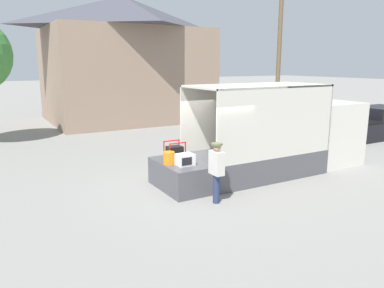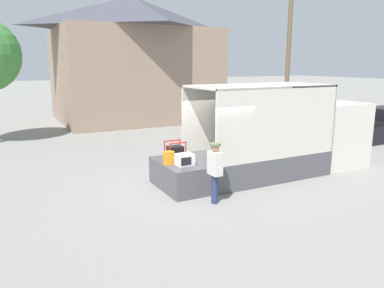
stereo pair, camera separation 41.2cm
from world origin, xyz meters
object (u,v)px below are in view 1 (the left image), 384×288
worker_person (217,167)px  pickup_truck_black (373,125)px  utility_pole (279,45)px  orange_bucket (169,158)px  microwave (185,160)px  portable_generator (175,152)px  box_truck (292,142)px

worker_person → pickup_truck_black: size_ratio=0.33×
utility_pole → orange_bucket: bearing=-143.1°
microwave → pickup_truck_black: pickup_truck_black is taller
microwave → orange_bucket: size_ratio=1.35×
portable_generator → worker_person: 1.94m
portable_generator → utility_pole: size_ratio=0.06×
microwave → pickup_truck_black: 12.46m
pickup_truck_black → microwave: bearing=-168.2°
box_truck → utility_pole: utility_pole is taller
microwave → utility_pole: utility_pole is taller
orange_bucket → utility_pole: (12.86, 9.67, 3.86)m
box_truck → pickup_truck_black: bearing=15.7°
portable_generator → utility_pole: utility_pole is taller
worker_person → utility_pole: size_ratio=0.18×
pickup_truck_black → portable_generator: bearing=-171.7°
microwave → pickup_truck_black: (12.19, 2.54, -0.35)m
box_truck → microwave: box_truck is taller
portable_generator → orange_bucket: size_ratio=1.53×
box_truck → portable_generator: (-4.44, 0.39, 0.07)m
box_truck → worker_person: (-4.20, -1.54, 0.05)m
portable_generator → worker_person: (0.24, -1.92, -0.02)m
microwave → orange_bucket: orange_bucket is taller
box_truck → pickup_truck_black: (7.67, 2.16, -0.33)m
worker_person → pickup_truck_black: (11.87, 3.70, -0.38)m
box_truck → orange_bucket: bearing=-179.4°
pickup_truck_black → utility_pole: bearing=87.5°
portable_generator → worker_person: bearing=-82.8°
microwave → worker_person: size_ratio=0.30×
microwave → portable_generator: (0.08, 0.76, 0.05)m
microwave → worker_person: worker_person is taller
orange_bucket → box_truck: bearing=0.6°
utility_pole → portable_generator: bearing=-143.4°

